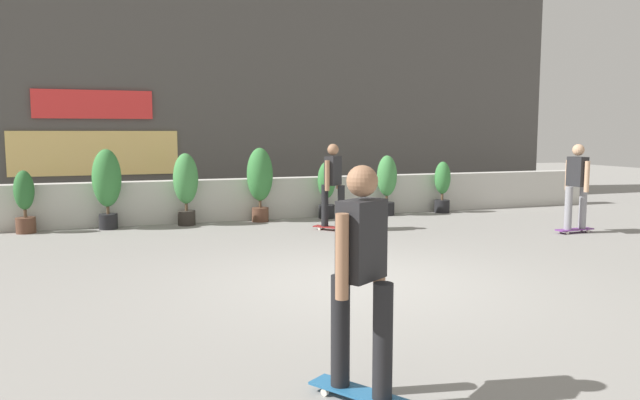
{
  "coord_description": "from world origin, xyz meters",
  "views": [
    {
      "loc": [
        -2.97,
        -7.04,
        1.92
      ],
      "look_at": [
        0.0,
        1.5,
        0.9
      ],
      "focal_mm": 33.84,
      "sensor_mm": 36.0,
      "label": 1
    }
  ],
  "objects_px": {
    "potted_plant_1": "(107,182)",
    "skater_mid_plaza": "(361,273)",
    "potted_plant_0": "(24,200)",
    "potted_plant_2": "(186,184)",
    "potted_plant_6": "(442,185)",
    "potted_plant_5": "(387,181)",
    "potted_plant_4": "(327,187)",
    "skater_by_wall_right": "(333,183)",
    "potted_plant_3": "(260,178)",
    "skater_far_left": "(577,184)"
  },
  "relations": [
    {
      "from": "skater_far_left",
      "to": "potted_plant_6",
      "type": "bearing_deg",
      "value": 104.32
    },
    {
      "from": "potted_plant_0",
      "to": "potted_plant_2",
      "type": "relative_size",
      "value": 0.81
    },
    {
      "from": "potted_plant_4",
      "to": "skater_far_left",
      "type": "height_order",
      "value": "skater_far_left"
    },
    {
      "from": "potted_plant_0",
      "to": "potted_plant_3",
      "type": "xyz_separation_m",
      "value": [
        4.59,
        -0.0,
        0.29
      ]
    },
    {
      "from": "potted_plant_3",
      "to": "skater_far_left",
      "type": "height_order",
      "value": "skater_far_left"
    },
    {
      "from": "potted_plant_3",
      "to": "potted_plant_4",
      "type": "bearing_deg",
      "value": 0.0
    },
    {
      "from": "potted_plant_5",
      "to": "potted_plant_6",
      "type": "distance_m",
      "value": 1.47
    },
    {
      "from": "potted_plant_0",
      "to": "potted_plant_4",
      "type": "height_order",
      "value": "potted_plant_4"
    },
    {
      "from": "potted_plant_3",
      "to": "skater_by_wall_right",
      "type": "bearing_deg",
      "value": -57.53
    },
    {
      "from": "potted_plant_2",
      "to": "potted_plant_3",
      "type": "bearing_deg",
      "value": 0.0
    },
    {
      "from": "potted_plant_0",
      "to": "potted_plant_5",
      "type": "height_order",
      "value": "potted_plant_5"
    },
    {
      "from": "potted_plant_6",
      "to": "skater_by_wall_right",
      "type": "height_order",
      "value": "skater_by_wall_right"
    },
    {
      "from": "potted_plant_1",
      "to": "skater_mid_plaza",
      "type": "bearing_deg",
      "value": -78.98
    },
    {
      "from": "potted_plant_0",
      "to": "potted_plant_4",
      "type": "xyz_separation_m",
      "value": [
        6.11,
        0.0,
        0.06
      ]
    },
    {
      "from": "potted_plant_1",
      "to": "potted_plant_2",
      "type": "relative_size",
      "value": 1.07
    },
    {
      "from": "potted_plant_3",
      "to": "potted_plant_5",
      "type": "xyz_separation_m",
      "value": [
        3.0,
        0.0,
        -0.14
      ]
    },
    {
      "from": "skater_far_left",
      "to": "skater_mid_plaza",
      "type": "xyz_separation_m",
      "value": [
        -6.73,
        -5.36,
        0.0
      ]
    },
    {
      "from": "potted_plant_0",
      "to": "potted_plant_2",
      "type": "height_order",
      "value": "potted_plant_2"
    },
    {
      "from": "potted_plant_2",
      "to": "potted_plant_5",
      "type": "xyz_separation_m",
      "value": [
        4.57,
        0.0,
        -0.07
      ]
    },
    {
      "from": "potted_plant_5",
      "to": "skater_far_left",
      "type": "height_order",
      "value": "skater_far_left"
    },
    {
      "from": "potted_plant_3",
      "to": "potted_plant_5",
      "type": "relative_size",
      "value": 1.14
    },
    {
      "from": "skater_mid_plaza",
      "to": "potted_plant_2",
      "type": "bearing_deg",
      "value": 91.17
    },
    {
      "from": "potted_plant_3",
      "to": "skater_by_wall_right",
      "type": "distance_m",
      "value": 1.97
    },
    {
      "from": "potted_plant_6",
      "to": "skater_by_wall_right",
      "type": "relative_size",
      "value": 0.72
    },
    {
      "from": "potted_plant_4",
      "to": "skater_by_wall_right",
      "type": "height_order",
      "value": "skater_by_wall_right"
    },
    {
      "from": "potted_plant_2",
      "to": "potted_plant_4",
      "type": "xyz_separation_m",
      "value": [
        3.09,
        0.0,
        -0.17
      ]
    },
    {
      "from": "potted_plant_0",
      "to": "skater_mid_plaza",
      "type": "bearing_deg",
      "value": -69.99
    },
    {
      "from": "potted_plant_1",
      "to": "potted_plant_3",
      "type": "height_order",
      "value": "potted_plant_1"
    },
    {
      "from": "potted_plant_3",
      "to": "skater_mid_plaza",
      "type": "distance_m",
      "value": 8.9
    },
    {
      "from": "skater_mid_plaza",
      "to": "potted_plant_5",
      "type": "bearing_deg",
      "value": 63.45
    },
    {
      "from": "potted_plant_1",
      "to": "potted_plant_5",
      "type": "height_order",
      "value": "potted_plant_1"
    },
    {
      "from": "potted_plant_2",
      "to": "skater_far_left",
      "type": "xyz_separation_m",
      "value": [
        6.91,
        -3.43,
        0.08
      ]
    },
    {
      "from": "skater_by_wall_right",
      "to": "potted_plant_1",
      "type": "bearing_deg",
      "value": 158.23
    },
    {
      "from": "potted_plant_0",
      "to": "potted_plant_6",
      "type": "relative_size",
      "value": 0.98
    },
    {
      "from": "potted_plant_2",
      "to": "potted_plant_3",
      "type": "height_order",
      "value": "potted_plant_3"
    },
    {
      "from": "potted_plant_3",
      "to": "skater_mid_plaza",
      "type": "xyz_separation_m",
      "value": [
        -1.39,
        -8.79,
        0.01
      ]
    },
    {
      "from": "skater_by_wall_right",
      "to": "skater_mid_plaza",
      "type": "height_order",
      "value": "same"
    },
    {
      "from": "potted_plant_5",
      "to": "skater_mid_plaza",
      "type": "xyz_separation_m",
      "value": [
        -4.39,
        -8.79,
        0.15
      ]
    },
    {
      "from": "potted_plant_5",
      "to": "skater_far_left",
      "type": "xyz_separation_m",
      "value": [
        2.34,
        -3.43,
        0.15
      ]
    },
    {
      "from": "potted_plant_6",
      "to": "skater_far_left",
      "type": "relative_size",
      "value": 0.72
    },
    {
      "from": "skater_by_wall_right",
      "to": "skater_mid_plaza",
      "type": "relative_size",
      "value": 1.0
    },
    {
      "from": "skater_by_wall_right",
      "to": "potted_plant_6",
      "type": "bearing_deg",
      "value": 25.92
    },
    {
      "from": "potted_plant_3",
      "to": "potted_plant_6",
      "type": "xyz_separation_m",
      "value": [
        4.47,
        0.0,
        -0.28
      ]
    },
    {
      "from": "potted_plant_4",
      "to": "potted_plant_5",
      "type": "relative_size",
      "value": 0.91
    },
    {
      "from": "potted_plant_2",
      "to": "potted_plant_0",
      "type": "bearing_deg",
      "value": 180.0
    },
    {
      "from": "potted_plant_1",
      "to": "potted_plant_3",
      "type": "distance_m",
      "value": 3.1
    },
    {
      "from": "skater_mid_plaza",
      "to": "potted_plant_6",
      "type": "bearing_deg",
      "value": 56.33
    },
    {
      "from": "potted_plant_0",
      "to": "potted_plant_3",
      "type": "relative_size",
      "value": 0.76
    },
    {
      "from": "potted_plant_1",
      "to": "potted_plant_6",
      "type": "xyz_separation_m",
      "value": [
        7.57,
        0.0,
        -0.28
      ]
    },
    {
      "from": "potted_plant_0",
      "to": "potted_plant_2",
      "type": "xyz_separation_m",
      "value": [
        3.02,
        -0.0,
        0.23
      ]
    }
  ]
}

